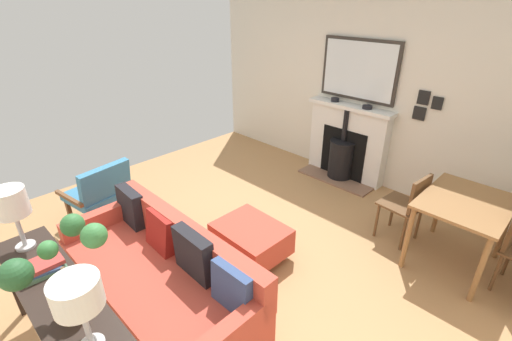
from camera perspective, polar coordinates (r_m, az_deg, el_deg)
ground_plane at (r=3.92m, az=-6.47°, el=-13.27°), size 5.43×5.31×0.01m
wall_left at (r=5.26m, az=16.75°, el=12.88°), size 0.12×5.31×2.70m
fireplace at (r=5.37m, az=14.21°, el=3.75°), size 0.50×1.27×1.11m
mirror_over_mantel at (r=5.16m, az=16.22°, el=15.30°), size 0.04×1.12×0.82m
mantel_bowl_near at (r=5.30m, az=12.61°, el=11.11°), size 0.12×0.12×0.05m
mantel_bowl_far at (r=5.06m, az=17.49°, el=9.76°), size 0.13×0.13×0.05m
sofa at (r=3.25m, az=-15.00°, el=-15.95°), size 0.82×2.02×0.82m
ottoman at (r=3.73m, az=-0.81°, el=-10.85°), size 0.58×0.73×0.37m
armchair_accent at (r=4.50m, az=-23.83°, el=-2.91°), size 0.75×0.68×0.81m
console_table at (r=2.88m, az=-29.38°, el=-17.43°), size 0.38×1.64×0.74m
table_lamp_near_end at (r=3.14m, az=-34.78°, el=-4.51°), size 0.23×0.23×0.51m
table_lamp_far_end at (r=2.12m, az=-26.84°, el=-17.66°), size 0.25×0.25×0.48m
potted_plant at (r=2.36m, az=-29.21°, el=-13.50°), size 0.55×0.46×0.61m
book_stack at (r=2.98m, az=-31.22°, el=-13.20°), size 0.30×0.23×0.08m
dining_table at (r=3.97m, az=30.52°, el=-5.57°), size 0.93×0.74×0.74m
dining_chair_near_fireplace at (r=4.13m, az=23.41°, el=-4.83°), size 0.44×0.44×0.83m
photo_gallery_row at (r=4.86m, az=25.66°, el=9.48°), size 0.02×0.32×0.37m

